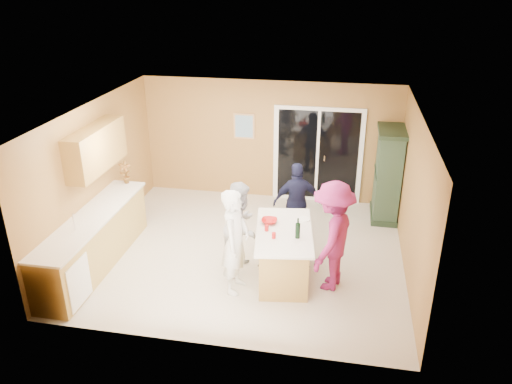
% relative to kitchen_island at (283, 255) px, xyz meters
% --- Properties ---
extents(floor, '(5.50, 5.50, 0.00)m').
position_rel_kitchen_island_xyz_m(floor, '(-0.75, 0.66, -0.40)').
color(floor, beige).
rests_on(floor, ground).
extents(ceiling, '(5.50, 5.00, 0.10)m').
position_rel_kitchen_island_xyz_m(ceiling, '(-0.75, 0.66, 2.20)').
color(ceiling, white).
rests_on(ceiling, wall_back).
extents(wall_back, '(5.50, 0.10, 2.60)m').
position_rel_kitchen_island_xyz_m(wall_back, '(-0.75, 3.16, 0.90)').
color(wall_back, tan).
rests_on(wall_back, ground).
extents(wall_front, '(5.50, 0.10, 2.60)m').
position_rel_kitchen_island_xyz_m(wall_front, '(-0.75, -1.84, 0.90)').
color(wall_front, tan).
rests_on(wall_front, ground).
extents(wall_left, '(0.10, 5.00, 2.60)m').
position_rel_kitchen_island_xyz_m(wall_left, '(-3.50, 0.66, 0.90)').
color(wall_left, tan).
rests_on(wall_left, ground).
extents(wall_right, '(0.10, 5.00, 2.60)m').
position_rel_kitchen_island_xyz_m(wall_right, '(2.00, 0.66, 0.90)').
color(wall_right, tan).
rests_on(wall_right, ground).
extents(left_cabinet_run, '(0.65, 3.05, 1.24)m').
position_rel_kitchen_island_xyz_m(left_cabinet_run, '(-3.19, -0.39, 0.06)').
color(left_cabinet_run, tan).
rests_on(left_cabinet_run, floor).
extents(upper_cabinets, '(0.35, 1.60, 0.75)m').
position_rel_kitchen_island_xyz_m(upper_cabinets, '(-3.32, 0.46, 1.47)').
color(upper_cabinets, tan).
rests_on(upper_cabinets, wall_left).
extents(sliding_door, '(1.90, 0.07, 2.10)m').
position_rel_kitchen_island_xyz_m(sliding_door, '(0.30, 3.13, 0.65)').
color(sliding_door, white).
rests_on(sliding_door, floor).
extents(framed_picture, '(0.46, 0.04, 0.56)m').
position_rel_kitchen_island_xyz_m(framed_picture, '(-1.30, 3.14, 1.20)').
color(framed_picture, tan).
rests_on(framed_picture, wall_back).
extents(kitchen_island, '(1.10, 1.74, 0.86)m').
position_rel_kitchen_island_xyz_m(kitchen_island, '(0.00, 0.00, 0.00)').
color(kitchen_island, tan).
rests_on(kitchen_island, floor).
extents(green_hutch, '(0.54, 1.02, 1.87)m').
position_rel_kitchen_island_xyz_m(green_hutch, '(1.74, 2.56, 0.51)').
color(green_hutch, '#1E3120').
rests_on(green_hutch, floor).
extents(woman_white, '(0.48, 0.67, 1.72)m').
position_rel_kitchen_island_xyz_m(woman_white, '(-0.69, -0.49, 0.45)').
color(woman_white, silver).
rests_on(woman_white, floor).
extents(woman_grey, '(0.73, 0.86, 1.58)m').
position_rel_kitchen_island_xyz_m(woman_grey, '(-0.73, 0.12, 0.39)').
color(woman_grey, '#A5A5A7').
rests_on(woman_grey, floor).
extents(woman_navy, '(0.96, 0.61, 1.52)m').
position_rel_kitchen_island_xyz_m(woman_navy, '(0.07, 1.31, 0.36)').
color(woman_navy, '#171933').
rests_on(woman_navy, floor).
extents(woman_magenta, '(0.97, 1.30, 1.80)m').
position_rel_kitchen_island_xyz_m(woman_magenta, '(0.77, -0.12, 0.50)').
color(woman_magenta, '#8D1E50').
rests_on(woman_magenta, floor).
extents(serving_bowl, '(0.27, 0.27, 0.06)m').
position_rel_kitchen_island_xyz_m(serving_bowl, '(-0.28, 0.22, 0.49)').
color(serving_bowl, red).
rests_on(serving_bowl, kitchen_island).
extents(tulip_vase, '(0.26, 0.21, 0.44)m').
position_rel_kitchen_island_xyz_m(tulip_vase, '(-3.20, 1.19, 0.76)').
color(tulip_vase, red).
rests_on(tulip_vase, left_cabinet_run).
extents(tumbler_near, '(0.09, 0.09, 0.09)m').
position_rel_kitchen_island_xyz_m(tumbler_near, '(-0.12, -0.28, 0.50)').
color(tumbler_near, red).
rests_on(tumbler_near, kitchen_island).
extents(tumbler_far, '(0.07, 0.07, 0.10)m').
position_rel_kitchen_island_xyz_m(tumbler_far, '(-0.27, -0.06, 0.50)').
color(tumbler_far, red).
rests_on(tumbler_far, kitchen_island).
extents(wine_bottle, '(0.08, 0.08, 0.34)m').
position_rel_kitchen_island_xyz_m(wine_bottle, '(0.24, -0.20, 0.59)').
color(wine_bottle, black).
rests_on(wine_bottle, kitchen_island).
extents(white_plate, '(0.22, 0.22, 0.01)m').
position_rel_kitchen_island_xyz_m(white_plate, '(0.27, 0.44, 0.46)').
color(white_plate, white).
rests_on(white_plate, kitchen_island).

